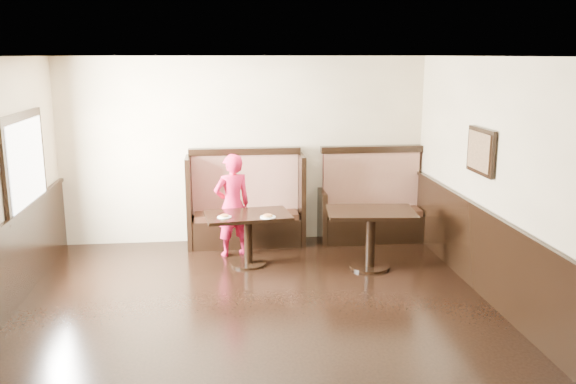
{
  "coord_description": "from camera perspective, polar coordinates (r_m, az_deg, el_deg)",
  "views": [
    {
      "loc": [
        -0.35,
        -5.64,
        2.82
      ],
      "look_at": [
        0.54,
        2.35,
        1.0
      ],
      "focal_mm": 38.0,
      "sensor_mm": 36.0,
      "label": 1
    }
  ],
  "objects": [
    {
      "name": "booth_neighbor",
      "position": [
        9.52,
        7.86,
        -1.6
      ],
      "size": [
        1.65,
        0.72,
        1.45
      ],
      "color": "black",
      "rests_on": "ground"
    },
    {
      "name": "room_shell",
      "position": [
        6.31,
        -5.51,
        -7.26
      ],
      "size": [
        7.0,
        7.0,
        7.0
      ],
      "color": "beige",
      "rests_on": "ground"
    },
    {
      "name": "pizza_plate_right",
      "position": [
        8.04,
        -1.9,
        -2.3
      ],
      "size": [
        0.21,
        0.21,
        0.04
      ],
      "color": "white",
      "rests_on": "table_main"
    },
    {
      "name": "table_neighbor",
      "position": [
        8.2,
        7.75,
        -3.09
      ],
      "size": [
        1.22,
        0.86,
        0.8
      ],
      "rotation": [
        0.0,
        0.0,
        -0.1
      ],
      "color": "black",
      "rests_on": "ground"
    },
    {
      "name": "booth_main",
      "position": [
        9.24,
        -3.96,
        -1.66
      ],
      "size": [
        1.75,
        0.72,
        1.45
      ],
      "color": "black",
      "rests_on": "ground"
    },
    {
      "name": "table_main",
      "position": [
        8.28,
        -3.77,
        -3.18
      ],
      "size": [
        1.21,
        0.84,
        0.72
      ],
      "rotation": [
        0.0,
        0.0,
        0.12
      ],
      "color": "black",
      "rests_on": "ground"
    },
    {
      "name": "child",
      "position": [
        8.66,
        -5.22,
        -1.23
      ],
      "size": [
        0.63,
        0.51,
        1.47
      ],
      "primitive_type": "imported",
      "rotation": [
        0.0,
        0.0,
        3.49
      ],
      "color": "#D91743",
      "rests_on": "ground"
    },
    {
      "name": "pizza_plate_left",
      "position": [
        8.09,
        -5.97,
        -2.28
      ],
      "size": [
        0.19,
        0.19,
        0.03
      ],
      "color": "white",
      "rests_on": "table_main"
    },
    {
      "name": "ground",
      "position": [
        6.32,
        -2.55,
        -13.77
      ],
      "size": [
        7.0,
        7.0,
        0.0
      ],
      "primitive_type": "plane",
      "color": "black",
      "rests_on": "ground"
    }
  ]
}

